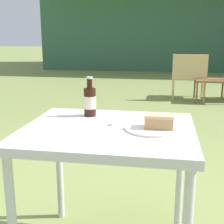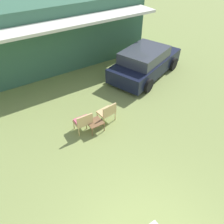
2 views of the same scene
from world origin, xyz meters
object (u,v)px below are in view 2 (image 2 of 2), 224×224
at_px(parked_car, 145,62).
at_px(wicker_chair_plain, 107,111).
at_px(wicker_chair_cushioned, 83,121).
at_px(garden_side_table, 95,123).

relative_size(parked_car, wicker_chair_plain, 5.64).
bearing_deg(parked_car, wicker_chair_cushioned, -175.92).
bearing_deg(wicker_chair_cushioned, parked_car, -155.11).
bearing_deg(wicker_chair_cushioned, wicker_chair_plain, 179.74).
distance_m(parked_car, wicker_chair_cushioned, 4.79).
distance_m(parked_car, garden_side_table, 4.57).
bearing_deg(parked_car, wicker_chair_plain, -169.84).
relative_size(wicker_chair_cushioned, garden_side_table, 1.50).
height_order(wicker_chair_cushioned, garden_side_table, wicker_chair_cushioned).
xyz_separation_m(parked_car, wicker_chair_cushioned, (-4.38, -1.94, -0.20)).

